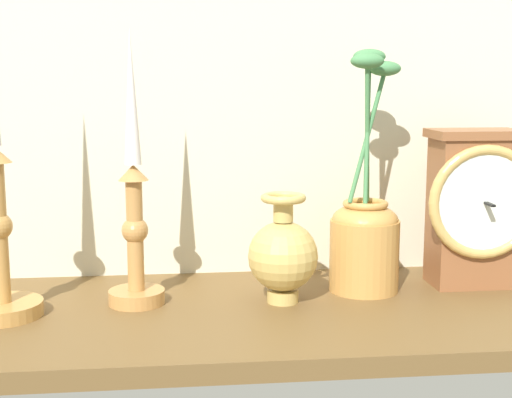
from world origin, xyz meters
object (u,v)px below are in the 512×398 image
candlestick_tall_center (134,213)px  brass_vase_jar (365,233)px  brass_vase_bulbous (283,254)px  mantel_clock (475,206)px

candlestick_tall_center → brass_vase_jar: candlestick_tall_center is taller
brass_vase_bulbous → mantel_clock: bearing=9.7°
brass_vase_bulbous → candlestick_tall_center: bearing=175.6°
brass_vase_jar → candlestick_tall_center: bearing=-174.9°
mantel_clock → candlestick_tall_center: candlestick_tall_center is taller
mantel_clock → candlestick_tall_center: bearing=-176.0°
mantel_clock → brass_vase_bulbous: 28.30cm
mantel_clock → brass_vase_jar: size_ratio=0.67×
brass_vase_jar → brass_vase_bulbous: bearing=-160.6°
candlestick_tall_center → brass_vase_jar: (30.75, 2.72, -3.84)cm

